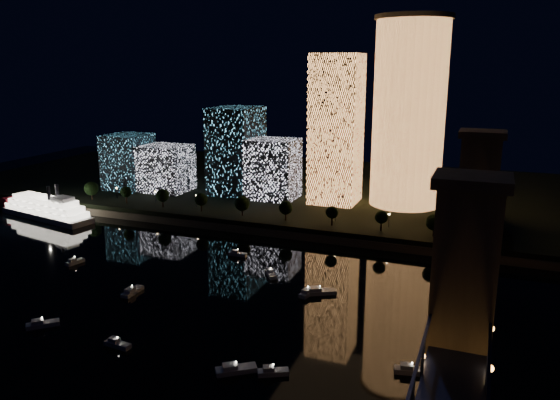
{
  "coord_description": "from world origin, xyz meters",
  "views": [
    {
      "loc": [
        67.31,
        -117.46,
        68.39
      ],
      "look_at": [
        0.28,
        55.0,
        22.37
      ],
      "focal_mm": 35.0,
      "sensor_mm": 36.0,
      "label": 1
    }
  ],
  "objects_px": {
    "riverboat": "(43,208)",
    "tower_cylindrical": "(409,113)",
    "tower_rectangular": "(336,130)",
    "truss_bridge": "(465,302)"
  },
  "relations": [
    {
      "from": "tower_cylindrical",
      "to": "riverboat",
      "type": "distance_m",
      "value": 172.8
    },
    {
      "from": "truss_bridge",
      "to": "riverboat",
      "type": "xyz_separation_m",
      "value": [
        -187.38,
        65.24,
        -11.97
      ]
    },
    {
      "from": "riverboat",
      "to": "tower_cylindrical",
      "type": "bearing_deg",
      "value": 22.88
    },
    {
      "from": "tower_rectangular",
      "to": "riverboat",
      "type": "height_order",
      "value": "tower_rectangular"
    },
    {
      "from": "tower_rectangular",
      "to": "riverboat",
      "type": "relative_size",
      "value": 1.21
    },
    {
      "from": "tower_cylindrical",
      "to": "truss_bridge",
      "type": "relative_size",
      "value": 0.32
    },
    {
      "from": "tower_rectangular",
      "to": "truss_bridge",
      "type": "height_order",
      "value": "tower_rectangular"
    },
    {
      "from": "tower_cylindrical",
      "to": "truss_bridge",
      "type": "xyz_separation_m",
      "value": [
        33.19,
        -130.31,
        -31.08
      ]
    },
    {
      "from": "tower_rectangular",
      "to": "truss_bridge",
      "type": "distance_m",
      "value": 141.04
    },
    {
      "from": "truss_bridge",
      "to": "riverboat",
      "type": "height_order",
      "value": "truss_bridge"
    }
  ]
}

